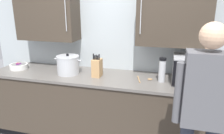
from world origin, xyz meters
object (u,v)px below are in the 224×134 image
(microwave_oven, at_px, (195,70))
(person_figure, at_px, (203,109))
(wooden_spoon, at_px, (144,79))
(knife_block, at_px, (97,68))
(fruit_bowl, at_px, (19,66))
(thermos_flask, at_px, (162,70))
(stock_pot, at_px, (68,65))

(microwave_oven, height_order, person_figure, person_figure)
(wooden_spoon, bearing_deg, knife_block, -178.10)
(knife_block, distance_m, fruit_bowl, 1.22)
(person_figure, bearing_deg, fruit_bowl, 160.79)
(microwave_oven, distance_m, person_figure, 0.90)
(knife_block, relative_size, person_figure, 0.18)
(microwave_oven, height_order, knife_block, microwave_oven)
(thermos_flask, bearing_deg, fruit_bowl, -179.93)
(wooden_spoon, distance_m, stock_pot, 1.04)
(microwave_oven, xyz_separation_m, fruit_bowl, (-2.43, -0.06, -0.12))
(microwave_oven, relative_size, stock_pot, 1.39)
(microwave_oven, bearing_deg, person_figure, -91.28)
(knife_block, bearing_deg, stock_pot, -179.96)
(stock_pot, bearing_deg, person_figure, -27.29)
(stock_pot, bearing_deg, wooden_spoon, 1.16)
(microwave_oven, relative_size, knife_block, 1.79)
(wooden_spoon, relative_size, stock_pot, 0.55)
(microwave_oven, height_order, thermos_flask, microwave_oven)
(microwave_oven, relative_size, thermos_flask, 1.84)
(fruit_bowl, bearing_deg, microwave_oven, 1.31)
(wooden_spoon, height_order, fruit_bowl, fruit_bowl)
(knife_block, relative_size, fruit_bowl, 1.22)
(wooden_spoon, distance_m, knife_block, 0.63)
(microwave_oven, bearing_deg, wooden_spoon, -175.33)
(wooden_spoon, xyz_separation_m, stock_pot, (-1.04, -0.02, 0.12))
(thermos_flask, relative_size, fruit_bowl, 1.19)
(wooden_spoon, bearing_deg, fruit_bowl, -179.76)
(wooden_spoon, bearing_deg, microwave_oven, 4.67)
(wooden_spoon, relative_size, fruit_bowl, 0.86)
(microwave_oven, xyz_separation_m, wooden_spoon, (-0.58, -0.05, -0.15))
(thermos_flask, xyz_separation_m, person_figure, (0.36, -0.84, -0.04))
(microwave_oven, height_order, wooden_spoon, microwave_oven)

